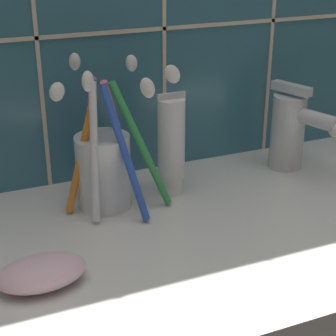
{
  "coord_description": "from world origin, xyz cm",
  "views": [
    {
      "loc": [
        -26.82,
        -50.94,
        34.9
      ],
      "look_at": [
        -3.75,
        3.91,
        8.4
      ],
      "focal_mm": 60.0,
      "sensor_mm": 36.0,
      "label": 1
    }
  ],
  "objects_px": {
    "sink_faucet": "(292,129)",
    "soap_bar": "(41,273)",
    "toothpaste_tube": "(171,145)",
    "toothbrush_cup": "(105,163)"
  },
  "relations": [
    {
      "from": "sink_faucet",
      "to": "soap_bar",
      "type": "relative_size",
      "value": 1.39
    },
    {
      "from": "toothpaste_tube",
      "to": "sink_faucet",
      "type": "xyz_separation_m",
      "value": [
        0.19,
        0.01,
        -0.01
      ]
    },
    {
      "from": "toothbrush_cup",
      "to": "toothpaste_tube",
      "type": "xyz_separation_m",
      "value": [
        0.09,
        0.0,
        0.01
      ]
    },
    {
      "from": "toothpaste_tube",
      "to": "toothbrush_cup",
      "type": "bearing_deg",
      "value": -179.15
    },
    {
      "from": "toothbrush_cup",
      "to": "toothpaste_tube",
      "type": "relative_size",
      "value": 1.37
    },
    {
      "from": "toothpaste_tube",
      "to": "soap_bar",
      "type": "height_order",
      "value": "toothpaste_tube"
    },
    {
      "from": "toothbrush_cup",
      "to": "sink_faucet",
      "type": "height_order",
      "value": "toothbrush_cup"
    },
    {
      "from": "sink_faucet",
      "to": "toothpaste_tube",
      "type": "bearing_deg",
      "value": -106.9
    },
    {
      "from": "toothpaste_tube",
      "to": "soap_bar",
      "type": "xyz_separation_m",
      "value": [
        -0.2,
        -0.14,
        -0.05
      ]
    },
    {
      "from": "toothpaste_tube",
      "to": "sink_faucet",
      "type": "bearing_deg",
      "value": 2.45
    }
  ]
}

